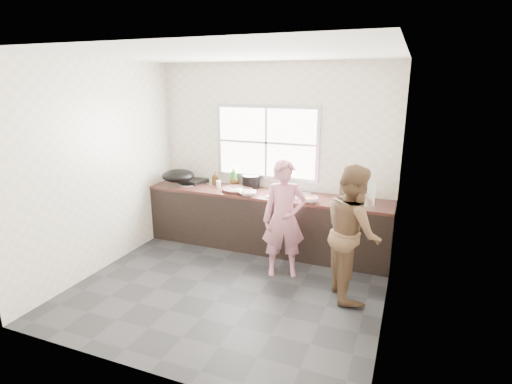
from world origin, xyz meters
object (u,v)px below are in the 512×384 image
at_px(bowl_held, 297,197).
at_px(burner, 194,181).
at_px(plate_food, 229,190).
at_px(bottle_green, 234,176).
at_px(bowl_crabs, 310,200).
at_px(black_pot, 251,182).
at_px(glass_jar, 218,184).
at_px(wok, 178,176).
at_px(pot_lid_left, 187,184).
at_px(bottle_brown_tall, 215,179).
at_px(person_side, 353,232).
at_px(cutting_board, 237,190).
at_px(dish_rack, 357,192).
at_px(bottle_brown_short, 234,180).
at_px(pot_lid_right, 214,183).
at_px(woman, 284,223).
at_px(bowl_mince, 248,193).

bearing_deg(bowl_held, burner, 170.04).
relative_size(plate_food, bottle_green, 0.75).
bearing_deg(bowl_crabs, black_pot, 158.10).
bearing_deg(bottle_green, glass_jar, -133.96).
height_order(wok, pot_lid_left, wok).
xyz_separation_m(bowl_held, bottle_brown_tall, (-1.42, 0.31, 0.07)).
relative_size(person_side, pot_lid_left, 5.55).
bearing_deg(cutting_board, black_pot, 65.87).
relative_size(glass_jar, pot_lid_left, 0.35).
xyz_separation_m(person_side, wok, (-2.80, 0.81, 0.24)).
bearing_deg(burner, plate_food, -18.24).
bearing_deg(dish_rack, wok, 170.40).
relative_size(bottle_brown_short, pot_lid_right, 0.65).
bearing_deg(plate_food, bowl_crabs, -5.85).
distance_m(woman, bowl_mince, 0.88).
bearing_deg(bowl_held, pot_lid_left, 175.34).
xyz_separation_m(bowl_mince, plate_food, (-0.35, 0.13, -0.02)).
height_order(bowl_crabs, plate_food, bowl_crabs).
xyz_separation_m(cutting_board, pot_lid_left, (-0.89, 0.06, -0.02)).
height_order(cutting_board, dish_rack, dish_rack).
relative_size(bowl_mince, pot_lid_left, 0.87).
bearing_deg(glass_jar, bottle_green, 46.04).
distance_m(cutting_board, plate_food, 0.12).
xyz_separation_m(cutting_board, bowl_mince, (0.23, -0.15, 0.01)).
relative_size(pot_lid_left, pot_lid_right, 1.04).
bearing_deg(plate_food, glass_jar, 152.74).
bearing_deg(pot_lid_left, glass_jar, 5.02).
height_order(bottle_green, wok, bottle_green).
bearing_deg(bottle_brown_short, burner, -174.69).
height_order(cutting_board, glass_jar, glass_jar).
distance_m(bowl_mince, bottle_brown_tall, 0.80).
distance_m(cutting_board, pot_lid_right, 0.61).
bearing_deg(wok, bowl_held, -1.89).
distance_m(cutting_board, bowl_crabs, 1.15).
xyz_separation_m(bowl_mince, bowl_crabs, (0.91, 0.00, -0.00)).
xyz_separation_m(bottle_brown_tall, wok, (-0.51, -0.25, 0.06)).
xyz_separation_m(woman, pot_lid_left, (-1.82, 0.70, 0.16)).
bearing_deg(wok, bottle_brown_short, 21.45).
relative_size(bottle_brown_tall, glass_jar, 1.93).
bearing_deg(glass_jar, burner, 166.45).
bearing_deg(pot_lid_right, cutting_board, -27.97).
height_order(bottle_brown_tall, pot_lid_right, bottle_brown_tall).
relative_size(bowl_mince, black_pot, 0.92).
bearing_deg(bottle_green, burner, -174.93).
distance_m(person_side, plate_food, 2.10).
bearing_deg(bottle_brown_tall, bowl_mince, -27.71).
distance_m(person_side, dish_rack, 0.86).
bearing_deg(wok, glass_jar, 11.89).
distance_m(bowl_crabs, bottle_green, 1.40).
distance_m(bowl_held, bottle_green, 1.19).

